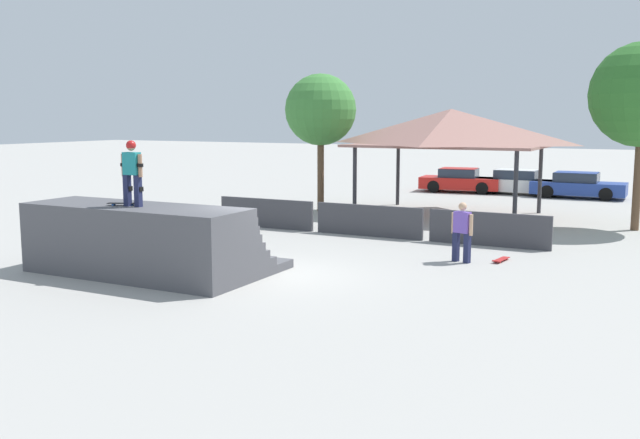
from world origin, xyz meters
name	(u,v)px	position (x,y,z in m)	size (l,w,h in m)	color
ground_plane	(268,276)	(0.00, 0.00, 0.00)	(160.00, 160.00, 0.00)	#A3A09B
quarter_pipe_ramp	(144,243)	(-2.94, -1.19, 0.79)	(5.99, 3.65, 1.78)	#4C4C51
skater_on_deck	(132,169)	(-2.83, -1.66, 2.71)	(0.68, 0.24, 1.62)	#1E2347
skateboard_on_deck	(124,203)	(-3.16, -1.63, 1.84)	(0.78, 0.48, 0.09)	blue
bystander_walking	(462,229)	(3.83, 3.91, 0.92)	(0.67, 0.34, 1.66)	#1E2347
skateboard_on_ground	(501,260)	(4.78, 4.47, 0.06)	(0.32, 0.88, 0.09)	red
barrier_fence	(369,221)	(-0.15, 6.72, 0.53)	(11.84, 0.12, 1.05)	#3D3D42
pavilion_shelter	(451,128)	(0.72, 12.91, 3.53)	(7.37, 5.56, 4.28)	#2D2D33
tree_beside_pavilion	(321,110)	(-4.56, 11.78, 4.24)	(2.99, 2.99, 5.76)	brown
parked_car_red	(460,181)	(-1.46, 21.99, 0.60)	(4.30, 2.13, 1.27)	red
parked_car_white	(518,183)	(1.52, 22.35, 0.60)	(4.58, 1.86, 1.27)	silver
parked_car_blue	(578,186)	(4.50, 21.92, 0.60)	(4.42, 1.79, 1.27)	navy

